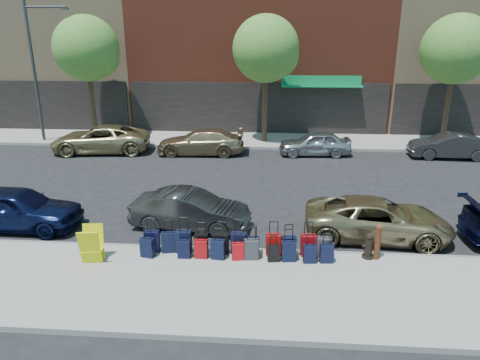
# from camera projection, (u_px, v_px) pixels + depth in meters

# --- Properties ---
(ground) EXTENTS (120.00, 120.00, 0.00)m
(ground) POSITION_uv_depth(u_px,v_px,m) (247.00, 199.00, 17.11)
(ground) COLOR black
(ground) RESTS_ON ground
(sidewalk_near) EXTENTS (60.00, 4.00, 0.15)m
(sidewalk_near) POSITION_uv_depth(u_px,v_px,m) (232.00, 288.00, 10.94)
(sidewalk_near) COLOR gray
(sidewalk_near) RESTS_ON ground
(sidewalk_far) EXTENTS (60.00, 4.00, 0.15)m
(sidewalk_far) POSITION_uv_depth(u_px,v_px,m) (256.00, 140.00, 26.54)
(sidewalk_far) COLOR gray
(sidewalk_far) RESTS_ON ground
(curb_near) EXTENTS (60.00, 0.08, 0.15)m
(curb_near) POSITION_uv_depth(u_px,v_px,m) (238.00, 250.00, 12.85)
(curb_near) COLOR gray
(curb_near) RESTS_ON ground
(curb_far) EXTENTS (60.00, 0.08, 0.15)m
(curb_far) POSITION_uv_depth(u_px,v_px,m) (255.00, 148.00, 24.63)
(curb_far) COLOR gray
(curb_far) RESTS_ON ground
(building_left) EXTENTS (15.00, 12.12, 16.00)m
(building_left) POSITION_uv_depth(u_px,v_px,m) (52.00, 12.00, 32.67)
(building_left) COLOR #9A7F5E
(building_left) RESTS_ON ground
(tree_left) EXTENTS (3.80, 3.80, 7.27)m
(tree_left) POSITION_uv_depth(u_px,v_px,m) (89.00, 50.00, 25.05)
(tree_left) COLOR black
(tree_left) RESTS_ON sidewalk_far
(tree_center) EXTENTS (3.80, 3.80, 7.27)m
(tree_center) POSITION_uv_depth(u_px,v_px,m) (268.00, 51.00, 24.32)
(tree_center) COLOR black
(tree_center) RESTS_ON sidewalk_far
(tree_right) EXTENTS (3.80, 3.80, 7.27)m
(tree_right) POSITION_uv_depth(u_px,v_px,m) (458.00, 51.00, 23.59)
(tree_right) COLOR black
(tree_right) RESTS_ON sidewalk_far
(streetlight) EXTENTS (2.59, 0.18, 8.00)m
(streetlight) POSITION_uv_depth(u_px,v_px,m) (36.00, 64.00, 24.83)
(streetlight) COLOR #333338
(streetlight) RESTS_ON sidewalk_far
(suitcase_front_0) EXTENTS (0.45, 0.28, 1.04)m
(suitcase_front_0) POSITION_uv_depth(u_px,v_px,m) (152.00, 241.00, 12.56)
(suitcase_front_0) COLOR black
(suitcase_front_0) RESTS_ON sidewalk_near
(suitcase_front_1) EXTENTS (0.45, 0.30, 0.99)m
(suitcase_front_1) POSITION_uv_depth(u_px,v_px,m) (169.00, 242.00, 12.53)
(suitcase_front_1) COLOR black
(suitcase_front_1) RESTS_ON sidewalk_near
(suitcase_front_2) EXTENTS (0.45, 0.25, 1.08)m
(suitcase_front_2) POSITION_uv_depth(u_px,v_px,m) (184.00, 241.00, 12.52)
(suitcase_front_2) COLOR black
(suitcase_front_2) RESTS_ON sidewalk_near
(suitcase_front_3) EXTENTS (0.39, 0.22, 0.93)m
(suitcase_front_3) POSITION_uv_depth(u_px,v_px,m) (201.00, 243.00, 12.51)
(suitcase_front_3) COLOR black
(suitcase_front_3) RESTS_ON sidewalk_near
(suitcase_front_4) EXTENTS (0.42, 0.26, 0.97)m
(suitcase_front_4) POSITION_uv_depth(u_px,v_px,m) (222.00, 243.00, 12.47)
(suitcase_front_4) COLOR black
(suitcase_front_4) RESTS_ON sidewalk_near
(suitcase_front_5) EXTENTS (0.46, 0.29, 1.04)m
(suitcase_front_5) POSITION_uv_depth(u_px,v_px,m) (239.00, 243.00, 12.45)
(suitcase_front_5) COLOR black
(suitcase_front_5) RESTS_ON sidewalk_near
(suitcase_front_6) EXTENTS (0.38, 0.23, 0.89)m
(suitcase_front_6) POSITION_uv_depth(u_px,v_px,m) (253.00, 246.00, 12.39)
(suitcase_front_6) COLOR black
(suitcase_front_6) RESTS_ON sidewalk_near
(suitcase_front_7) EXTENTS (0.44, 0.26, 1.03)m
(suitcase_front_7) POSITION_uv_depth(u_px,v_px,m) (273.00, 245.00, 12.36)
(suitcase_front_7) COLOR #970D09
(suitcase_front_7) RESTS_ON sidewalk_near
(suitcase_front_8) EXTENTS (0.43, 0.28, 0.97)m
(suitcase_front_8) POSITION_uv_depth(u_px,v_px,m) (289.00, 246.00, 12.29)
(suitcase_front_8) COLOR black
(suitcase_front_8) RESTS_ON sidewalk_near
(suitcase_front_9) EXTENTS (0.45, 0.28, 1.03)m
(suitcase_front_9) POSITION_uv_depth(u_px,v_px,m) (308.00, 245.00, 12.32)
(suitcase_front_9) COLOR maroon
(suitcase_front_9) RESTS_ON sidewalk_near
(suitcase_front_10) EXTENTS (0.44, 0.30, 0.98)m
(suitcase_front_10) POSITION_uv_depth(u_px,v_px,m) (324.00, 247.00, 12.22)
(suitcase_front_10) COLOR #3A3A3F
(suitcase_front_10) RESTS_ON sidewalk_near
(suitcase_back_0) EXTENTS (0.42, 0.30, 0.91)m
(suitcase_back_0) POSITION_uv_depth(u_px,v_px,m) (147.00, 247.00, 12.27)
(suitcase_back_0) COLOR black
(suitcase_back_0) RESTS_ON sidewalk_near
(suitcase_back_2) EXTENTS (0.36, 0.21, 0.86)m
(suitcase_back_2) POSITION_uv_depth(u_px,v_px,m) (184.00, 249.00, 12.22)
(suitcase_back_2) COLOR black
(suitcase_back_2) RESTS_ON sidewalk_near
(suitcase_back_3) EXTENTS (0.37, 0.22, 0.87)m
(suitcase_back_3) POSITION_uv_depth(u_px,v_px,m) (201.00, 249.00, 12.21)
(suitcase_back_3) COLOR #9F0A0E
(suitcase_back_3) RESTS_ON sidewalk_near
(suitcase_back_4) EXTENTS (0.41, 0.27, 0.92)m
(suitcase_back_4) POSITION_uv_depth(u_px,v_px,m) (218.00, 249.00, 12.15)
(suitcase_back_4) COLOR black
(suitcase_back_4) RESTS_ON sidewalk_near
(suitcase_back_5) EXTENTS (0.37, 0.25, 0.81)m
(suitcase_back_5) POSITION_uv_depth(u_px,v_px,m) (238.00, 251.00, 12.12)
(suitcase_back_5) COLOR #B20B12
(suitcase_back_5) RESTS_ON sidewalk_near
(suitcase_back_6) EXTENTS (0.43, 0.28, 0.95)m
(suitcase_back_6) POSITION_uv_depth(u_px,v_px,m) (251.00, 249.00, 12.14)
(suitcase_back_6) COLOR #323237
(suitcase_back_6) RESTS_ON sidewalk_near
(suitcase_back_7) EXTENTS (0.34, 0.22, 0.77)m
(suitcase_back_7) POSITION_uv_depth(u_px,v_px,m) (273.00, 253.00, 12.03)
(suitcase_back_7) COLOR black
(suitcase_back_7) RESTS_ON sidewalk_near
(suitcase_back_8) EXTENTS (0.42, 0.28, 0.95)m
(suitcase_back_8) POSITION_uv_depth(u_px,v_px,m) (288.00, 251.00, 12.04)
(suitcase_back_8) COLOR black
(suitcase_back_8) RESTS_ON sidewalk_near
(suitcase_back_9) EXTENTS (0.37, 0.24, 0.84)m
(suitcase_back_9) POSITION_uv_depth(u_px,v_px,m) (310.00, 254.00, 11.95)
(suitcase_back_9) COLOR black
(suitcase_back_9) RESTS_ON sidewalk_near
(suitcase_back_10) EXTENTS (0.37, 0.23, 0.86)m
(suitcase_back_10) POSITION_uv_depth(u_px,v_px,m) (327.00, 253.00, 11.96)
(suitcase_back_10) COLOR black
(suitcase_back_10) RESTS_ON sidewalk_near
(fire_hydrant) EXTENTS (0.38, 0.34, 0.75)m
(fire_hydrant) POSITION_uv_depth(u_px,v_px,m) (369.00, 247.00, 12.19)
(fire_hydrant) COLOR black
(fire_hydrant) RESTS_ON sidewalk_near
(bollard) EXTENTS (0.18, 0.18, 1.00)m
(bollard) POSITION_uv_depth(u_px,v_px,m) (378.00, 242.00, 12.07)
(bollard) COLOR #38190C
(bollard) RESTS_ON sidewalk_near
(display_rack) EXTENTS (0.64, 0.69, 1.02)m
(display_rack) POSITION_uv_depth(u_px,v_px,m) (92.00, 245.00, 11.93)
(display_rack) COLOR yellow
(display_rack) RESTS_ON sidewalk_near
(car_near_0) EXTENTS (4.29, 1.79, 1.45)m
(car_near_0) POSITION_uv_depth(u_px,v_px,m) (16.00, 208.00, 14.31)
(car_near_0) COLOR #0B1233
(car_near_0) RESTS_ON ground
(car_near_1) EXTENTS (4.09, 1.86, 1.30)m
(car_near_1) POSITION_uv_depth(u_px,v_px,m) (190.00, 210.00, 14.34)
(car_near_1) COLOR #2E2E30
(car_near_1) RESTS_ON ground
(car_near_2) EXTENTS (4.75, 2.46, 1.28)m
(car_near_2) POSITION_uv_depth(u_px,v_px,m) (378.00, 219.00, 13.68)
(car_near_2) COLOR #92805A
(car_near_2) RESTS_ON ground
(car_far_0) EXTENTS (5.65, 3.12, 1.50)m
(car_far_0) POSITION_uv_depth(u_px,v_px,m) (101.00, 139.00, 23.86)
(car_far_0) COLOR tan
(car_far_0) RESTS_ON ground
(car_far_1) EXTENTS (4.83, 2.09, 1.38)m
(car_far_1) POSITION_uv_depth(u_px,v_px,m) (201.00, 142.00, 23.49)
(car_far_1) COLOR #927C59
(car_far_1) RESTS_ON ground
(car_far_2) EXTENTS (3.96, 1.80, 1.32)m
(car_far_2) POSITION_uv_depth(u_px,v_px,m) (315.00, 143.00, 23.28)
(car_far_2) COLOR #ADAFB4
(car_far_2) RESTS_ON ground
(car_far_3) EXTENTS (4.16, 1.62, 1.35)m
(car_far_3) POSITION_uv_depth(u_px,v_px,m) (449.00, 146.00, 22.68)
(car_far_3) COLOR #303033
(car_far_3) RESTS_ON ground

